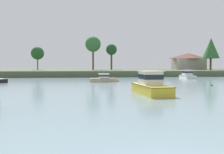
% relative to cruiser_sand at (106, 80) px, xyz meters
% --- Properties ---
extents(far_shore_bank, '(251.52, 58.32, 1.86)m').
position_rel_cruiser_sand_xyz_m(far_shore_bank, '(-2.02, 48.56, 0.54)').
color(far_shore_bank, '#4C563D').
rests_on(far_shore_bank, ground).
extents(cruiser_sand, '(6.85, 2.43, 3.25)m').
position_rel_cruiser_sand_xyz_m(cruiser_sand, '(0.00, 0.00, 0.00)').
color(cruiser_sand, tan).
rests_on(cruiser_sand, ground).
extents(cruiser_yellow, '(3.40, 9.06, 5.48)m').
position_rel_cruiser_sand_xyz_m(cruiser_yellow, '(3.36, -21.24, 0.25)').
color(cruiser_yellow, gold).
rests_on(cruiser_yellow, ground).
extents(cruiser_white, '(3.76, 8.56, 4.31)m').
position_rel_cruiser_sand_xyz_m(cruiser_white, '(23.59, 11.71, 0.15)').
color(cruiser_white, white).
rests_on(cruiser_white, ground).
extents(mooring_buoy_green, '(0.45, 0.45, 0.50)m').
position_rel_cruiser_sand_xyz_m(mooring_buoy_green, '(17.11, -12.21, -0.32)').
color(mooring_buoy_green, '#1E8C47').
rests_on(mooring_buoy_green, ground).
extents(shore_tree_inland_b, '(4.95, 4.95, 8.88)m').
position_rel_cruiser_sand_xyz_m(shore_tree_inland_b, '(-22.34, 43.17, 7.85)').
color(shore_tree_inland_b, brown).
rests_on(shore_tree_inland_b, far_shore_bank).
extents(shore_tree_center, '(4.25, 4.25, 10.02)m').
position_rel_cruiser_sand_xyz_m(shore_tree_center, '(6.10, 40.74, 9.16)').
color(shore_tree_center, brown).
rests_on(shore_tree_center, far_shore_bank).
extents(shore_tree_inland_a, '(6.21, 6.21, 11.97)m').
position_rel_cruiser_sand_xyz_m(shore_tree_inland_a, '(42.60, 32.52, 9.59)').
color(shore_tree_inland_a, brown).
rests_on(shore_tree_inland_a, far_shore_bank).
extents(shore_tree_right, '(5.98, 5.98, 12.94)m').
position_rel_cruiser_sand_xyz_m(shore_tree_right, '(-1.04, 41.03, 11.32)').
color(shore_tree_right, brown).
rests_on(shore_tree_right, far_shore_bank).
extents(cottage_behind_trees, '(12.57, 8.62, 6.71)m').
position_rel_cruiser_sand_xyz_m(cottage_behind_trees, '(37.97, 41.17, 4.94)').
color(cottage_behind_trees, '#9E998E').
rests_on(cottage_behind_trees, far_shore_bank).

